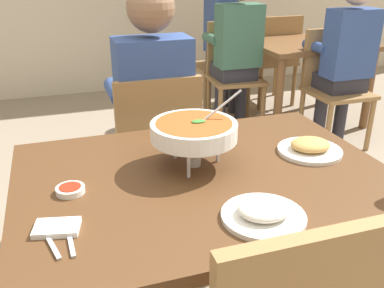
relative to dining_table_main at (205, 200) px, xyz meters
name	(u,v)px	position (x,y,z in m)	size (l,w,h in m)	color
dining_table_main	(205,200)	(0.00, 0.00, 0.00)	(1.27, 0.93, 0.73)	#51331C
chair_diner_main	(156,148)	(0.00, 0.75, -0.12)	(0.44, 0.44, 0.90)	olive
diner_main	(152,102)	(0.00, 0.78, 0.12)	(0.40, 0.45, 1.31)	#2D2D38
curry_bowl	(194,131)	(-0.02, 0.08, 0.23)	(0.33, 0.30, 0.26)	silver
rice_plate	(264,213)	(0.06, -0.30, 0.12)	(0.24, 0.24, 0.06)	white
appetizer_plate	(310,148)	(0.43, 0.04, 0.12)	(0.24, 0.24, 0.06)	white
sauce_dish	(70,190)	(-0.44, 0.02, 0.11)	(0.09, 0.09, 0.02)	white
napkin_folded	(57,228)	(-0.49, -0.18, 0.11)	(0.12, 0.08, 0.02)	white
fork_utensil	(50,241)	(-0.51, -0.23, 0.11)	(0.01, 0.17, 0.01)	silver
spoon_utensil	(70,237)	(-0.46, -0.23, 0.11)	(0.01, 0.17, 0.01)	silver
dining_table_far	(306,56)	(1.69, 2.06, -0.03)	(1.00, 0.80, 0.73)	brown
chair_bg_left	(332,80)	(1.64, 1.58, -0.12)	(0.44, 0.44, 0.90)	olive
chair_bg_middle	(233,68)	(1.05, 2.20, -0.12)	(0.48, 0.48, 0.90)	olive
chair_bg_right	(224,58)	(1.15, 2.63, -0.12)	(0.47, 0.47, 0.90)	olive
chair_bg_corner	(275,56)	(1.66, 2.56, -0.12)	(0.45, 0.45, 0.90)	olive
patron_bg_left	(346,53)	(1.67, 1.50, 0.12)	(0.40, 0.45, 1.31)	#2D2D38
patron_bg_middle	(237,44)	(1.02, 2.07, 0.12)	(0.40, 0.45, 1.31)	#2D2D38
patron_bg_right	(224,34)	(1.11, 2.57, 0.12)	(0.45, 0.40, 1.31)	#2D2D38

